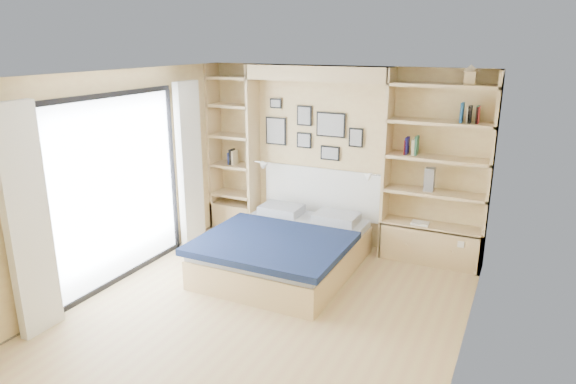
% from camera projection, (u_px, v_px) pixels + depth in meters
% --- Properties ---
extents(ground, '(4.50, 4.50, 0.00)m').
position_uv_depth(ground, '(266.00, 311.00, 5.57)').
color(ground, tan).
rests_on(ground, ground).
extents(room_shell, '(4.50, 4.50, 4.50)m').
position_uv_depth(room_shell, '(294.00, 178.00, 6.74)').
color(room_shell, '#E2C683').
rests_on(room_shell, ground).
extents(bed, '(1.76, 2.27, 1.07)m').
position_uv_depth(bed, '(286.00, 248.00, 6.52)').
color(bed, '#D6BD81').
rests_on(bed, ground).
extents(photo_gallery, '(1.48, 0.02, 0.82)m').
position_uv_depth(photo_gallery, '(311.00, 130.00, 7.22)').
color(photo_gallery, black).
rests_on(photo_gallery, ground).
extents(reading_lamps, '(1.92, 0.12, 0.15)m').
position_uv_depth(reading_lamps, '(314.00, 169.00, 7.11)').
color(reading_lamps, silver).
rests_on(reading_lamps, ground).
extents(shelf_decor, '(3.49, 0.23, 2.03)m').
position_uv_depth(shelf_decor, '(415.00, 134.00, 6.44)').
color(shelf_decor, '#A51E1E').
rests_on(shelf_decor, ground).
extents(deck, '(3.20, 4.00, 0.05)m').
position_uv_depth(deck, '(35.00, 254.00, 7.06)').
color(deck, brown).
rests_on(deck, ground).
extents(deck_chair, '(0.57, 0.76, 0.69)m').
position_uv_depth(deck_chair, '(14.00, 237.00, 6.76)').
color(deck_chair, tan).
rests_on(deck_chair, ground).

